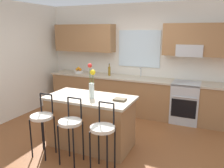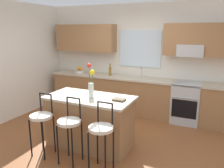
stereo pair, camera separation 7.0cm
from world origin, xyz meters
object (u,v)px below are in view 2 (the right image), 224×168
at_px(bar_stool_near, 42,119).
at_px(cookbook, 119,100).
at_px(flower_vase, 91,83).
at_px(bar_stool_far, 101,131).
at_px(fruit_bowl_oranges, 80,71).
at_px(oven_range, 186,102).
at_px(bar_stool_middle, 70,125).
at_px(kitchen_island, 90,121).
at_px(bottle_olive_oil, 110,71).

bearing_deg(bar_stool_near, cookbook, 29.35).
bearing_deg(cookbook, flower_vase, -172.71).
distance_m(bar_stool_far, fruit_bowl_oranges, 3.19).
height_order(bar_stool_near, fruit_bowl_oranges, fruit_bowl_oranges).
bearing_deg(cookbook, fruit_bowl_oranges, 136.43).
relative_size(oven_range, bar_stool_far, 0.88).
xyz_separation_m(bar_stool_near, bar_stool_middle, (0.55, 0.00, 0.00)).
relative_size(bar_stool_near, flower_vase, 1.75).
height_order(flower_vase, fruit_bowl_oranges, flower_vase).
relative_size(kitchen_island, bar_stool_far, 1.48).
bearing_deg(cookbook, bar_stool_far, -90.96).
xyz_separation_m(bar_stool_middle, flower_vase, (0.07, 0.56, 0.54)).
distance_m(kitchen_island, bar_stool_middle, 0.63).
bearing_deg(oven_range, flower_vase, -125.35).
bearing_deg(cookbook, bar_stool_near, -150.65).
xyz_separation_m(bar_stool_far, bottle_olive_oil, (-1.04, 2.49, 0.41)).
xyz_separation_m(fruit_bowl_oranges, bottle_olive_oil, (0.92, -0.00, 0.07)).
distance_m(bar_stool_middle, fruit_bowl_oranges, 2.89).
bearing_deg(bottle_olive_oil, bar_stool_far, -67.41).
bearing_deg(bar_stool_near, bottle_olive_oil, 88.55).
relative_size(oven_range, bar_stool_middle, 0.88).
xyz_separation_m(bar_stool_far, cookbook, (0.01, 0.62, 0.30)).
xyz_separation_m(oven_range, flower_vase, (-1.35, -1.91, 0.72)).
distance_m(bar_stool_far, bottle_olive_oil, 2.73).
relative_size(bar_stool_middle, bottle_olive_oil, 3.42).
relative_size(bar_stool_near, bottle_olive_oil, 3.42).
xyz_separation_m(bar_stool_near, flower_vase, (0.62, 0.56, 0.54)).
bearing_deg(fruit_bowl_oranges, bottle_olive_oil, -0.22).
bearing_deg(oven_range, bottle_olive_oil, 179.26).
distance_m(bar_stool_near, cookbook, 1.31).
bearing_deg(bottle_olive_oil, flower_vase, -73.88).
distance_m(kitchen_island, bottle_olive_oil, 2.03).
bearing_deg(flower_vase, bar_stool_middle, -97.19).
bearing_deg(fruit_bowl_oranges, flower_vase, -52.62).
relative_size(flower_vase, bottle_olive_oil, 1.95).
height_order(bar_stool_middle, bar_stool_far, same).
bearing_deg(cookbook, bottle_olive_oil, 119.28).
bearing_deg(bar_stool_middle, bottle_olive_oil, 101.06).
distance_m(oven_range, bar_stool_middle, 2.85).
bearing_deg(bottle_olive_oil, cookbook, -60.72).
height_order(flower_vase, cookbook, flower_vase).
xyz_separation_m(bar_stool_near, cookbook, (1.11, 0.62, 0.30)).
distance_m(kitchen_island, bar_stool_far, 0.84).
bearing_deg(bottle_olive_oil, fruit_bowl_oranges, 179.78).
bearing_deg(fruit_bowl_oranges, oven_range, -0.57).
xyz_separation_m(oven_range, cookbook, (-0.86, -1.84, 0.48)).
bearing_deg(bar_stool_near, kitchen_island, 47.90).
xyz_separation_m(bar_stool_near, bottle_olive_oil, (0.06, 2.49, 0.41)).
xyz_separation_m(kitchen_island, bottle_olive_oil, (-0.49, 1.88, 0.58)).
height_order(oven_range, bottle_olive_oil, bottle_olive_oil).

